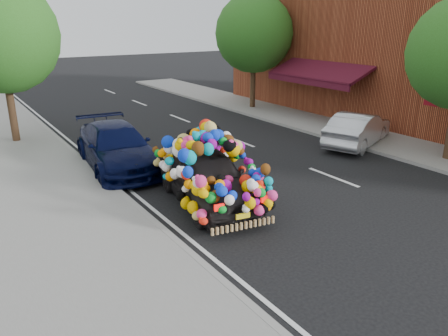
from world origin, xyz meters
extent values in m
plane|color=black|center=(0.00, 0.00, 0.00)|extent=(100.00, 100.00, 0.00)
cube|color=gray|center=(-4.30, 0.00, 0.06)|extent=(4.00, 60.00, 0.12)
cube|color=gray|center=(-2.35, 0.00, 0.07)|extent=(0.15, 60.00, 0.13)
cube|color=gray|center=(8.20, 3.00, 0.06)|extent=(3.00, 40.00, 0.12)
cube|color=maroon|center=(13.50, 3.00, 3.50)|extent=(8.00, 22.00, 7.00)
cube|color=#450D1C|center=(8.70, 6.00, 2.35)|extent=(1.62, 5.20, 0.75)
cube|color=#450D1C|center=(7.95, 6.00, 1.95)|extent=(0.06, 5.20, 0.35)
cylinder|color=#332114|center=(-3.80, 9.50, 1.36)|extent=(0.28, 0.28, 2.73)
sphere|color=#275617|center=(-3.80, 9.50, 4.03)|extent=(4.20, 4.20, 4.20)
cylinder|color=#332114|center=(8.00, 10.00, 1.32)|extent=(0.28, 0.28, 2.64)
sphere|color=#275617|center=(8.00, 10.00, 3.90)|extent=(4.00, 4.00, 4.00)
imported|color=black|center=(-0.59, 0.50, 0.70)|extent=(2.29, 4.33, 1.40)
cube|color=red|center=(-1.47, -1.47, 0.78)|extent=(0.23, 0.09, 0.14)
cube|color=red|center=(-0.36, -1.64, 0.78)|extent=(0.23, 0.09, 0.14)
cube|color=yellow|center=(-0.92, -1.57, 0.48)|extent=(0.34, 0.09, 0.12)
imported|color=black|center=(-1.55, 4.50, 0.70)|extent=(2.44, 4.98, 1.39)
imported|color=#B5B7BC|center=(7.00, 2.02, 0.64)|extent=(4.11, 2.67, 1.28)
camera|label=1|loc=(-6.05, -8.63, 4.57)|focal=35.00mm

